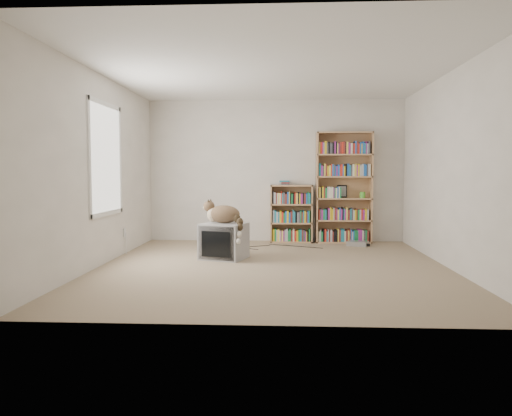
{
  "coord_description": "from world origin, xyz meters",
  "views": [
    {
      "loc": [
        0.13,
        -6.39,
        1.21
      ],
      "look_at": [
        -0.27,
        1.0,
        0.69
      ],
      "focal_mm": 35.0,
      "sensor_mm": 36.0,
      "label": 1
    }
  ],
  "objects_px": {
    "cat": "(226,217)",
    "bookcase_tall": "(344,191)",
    "bookcase_short": "(291,215)",
    "crt_tv": "(224,241)",
    "dvd_player": "(358,244)"
  },
  "relations": [
    {
      "from": "cat",
      "to": "dvd_player",
      "type": "height_order",
      "value": "cat"
    },
    {
      "from": "dvd_player",
      "to": "bookcase_tall",
      "type": "bearing_deg",
      "value": 136.45
    },
    {
      "from": "bookcase_tall",
      "to": "dvd_player",
      "type": "bearing_deg",
      "value": -65.04
    },
    {
      "from": "dvd_player",
      "to": "crt_tv",
      "type": "bearing_deg",
      "value": -125.26
    },
    {
      "from": "crt_tv",
      "to": "bookcase_tall",
      "type": "height_order",
      "value": "bookcase_tall"
    },
    {
      "from": "crt_tv",
      "to": "cat",
      "type": "xyz_separation_m",
      "value": [
        0.03,
        0.0,
        0.35
      ]
    },
    {
      "from": "crt_tv",
      "to": "cat",
      "type": "relative_size",
      "value": 1.08
    },
    {
      "from": "bookcase_tall",
      "to": "bookcase_short",
      "type": "bearing_deg",
      "value": -179.85
    },
    {
      "from": "cat",
      "to": "bookcase_tall",
      "type": "bearing_deg",
      "value": 56.15
    },
    {
      "from": "bookcase_tall",
      "to": "bookcase_short",
      "type": "height_order",
      "value": "bookcase_tall"
    },
    {
      "from": "cat",
      "to": "bookcase_short",
      "type": "bearing_deg",
      "value": 74.28
    },
    {
      "from": "cat",
      "to": "bookcase_short",
      "type": "height_order",
      "value": "bookcase_short"
    },
    {
      "from": "crt_tv",
      "to": "dvd_player",
      "type": "distance_m",
      "value": 2.5
    },
    {
      "from": "crt_tv",
      "to": "cat",
      "type": "distance_m",
      "value": 0.35
    },
    {
      "from": "cat",
      "to": "bookcase_short",
      "type": "xyz_separation_m",
      "value": [
        0.95,
        1.77,
        -0.13
      ]
    }
  ]
}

